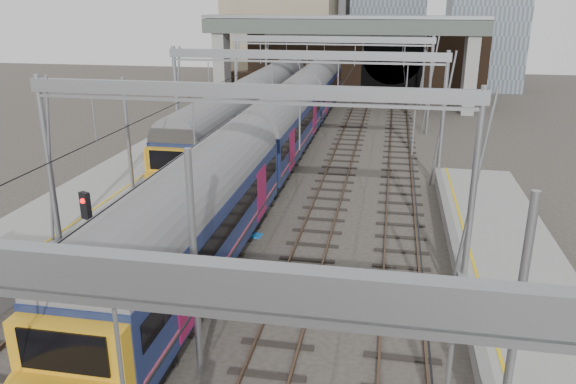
# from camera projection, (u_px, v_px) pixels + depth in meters

# --- Properties ---
(tracks) EXTENTS (14.40, 80.00, 0.22)m
(tracks) POSITION_uv_depth(u_px,v_px,m) (283.00, 217.00, 29.03)
(tracks) COLOR #4C3828
(tracks) RESTS_ON ground
(overhead_line) EXTENTS (16.80, 80.00, 8.00)m
(overhead_line) POSITION_uv_depth(u_px,v_px,m) (303.00, 74.00, 32.94)
(overhead_line) COLOR gray
(overhead_line) RESTS_ON ground
(retaining_wall) EXTENTS (28.00, 2.75, 9.00)m
(retaining_wall) POSITION_uv_depth(u_px,v_px,m) (359.00, 61.00, 61.74)
(retaining_wall) COLOR #312115
(retaining_wall) RESTS_ON ground
(overbridge) EXTENTS (28.00, 3.00, 9.25)m
(overbridge) POSITION_uv_depth(u_px,v_px,m) (342.00, 36.00, 55.51)
(overbridge) COLOR gray
(overbridge) RESTS_ON ground
(train_main) EXTENTS (3.08, 71.07, 5.20)m
(train_main) POSITION_uv_depth(u_px,v_px,m) (303.00, 103.00, 46.21)
(train_main) COLOR black
(train_main) RESTS_ON ground
(train_second) EXTENTS (2.89, 66.79, 4.94)m
(train_second) POSITION_uv_depth(u_px,v_px,m) (287.00, 80.00, 60.26)
(train_second) COLOR black
(train_second) RESTS_ON ground
(signal_near_left) EXTENTS (0.39, 0.47, 4.91)m
(signal_near_left) POSITION_uv_depth(u_px,v_px,m) (92.00, 244.00, 18.43)
(signal_near_left) COLOR black
(signal_near_left) RESTS_ON ground
(equip_cover_b) EXTENTS (0.85, 0.67, 0.09)m
(equip_cover_b) POSITION_uv_depth(u_px,v_px,m) (253.00, 235.00, 26.76)
(equip_cover_b) COLOR blue
(equip_cover_b) RESTS_ON ground
(equip_cover_c) EXTENTS (0.87, 0.65, 0.10)m
(equip_cover_c) POSITION_uv_depth(u_px,v_px,m) (306.00, 280.00, 22.48)
(equip_cover_c) COLOR blue
(equip_cover_c) RESTS_ON ground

